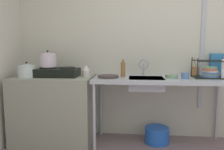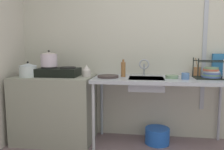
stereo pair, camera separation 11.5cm
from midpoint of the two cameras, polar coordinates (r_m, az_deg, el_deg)
The scene contains 18 objects.
wall_back at distance 3.07m, azimuth 16.80°, elevation 9.09°, with size 4.91×0.10×2.64m, color beige.
wall_metal_strip at distance 3.10m, azimuth 23.71°, elevation 11.22°, with size 0.05×0.01×2.11m, color #A1A7B5.
counter_concrete at distance 2.98m, azimuth -13.14°, elevation -8.27°, with size 0.97×0.61×0.83m, color gray.
counter_sink at distance 2.73m, azimuth 13.55°, elevation -2.01°, with size 1.61×0.61×0.83m.
stove at distance 2.87m, azimuth -12.31°, elevation 0.79°, with size 0.51×0.33×0.12m.
pot_on_left_burner at distance 2.90m, azimuth -14.65°, elevation 3.87°, with size 0.21×0.21×0.21m.
pot_beside_stove at distance 2.90m, azimuth -19.51°, elevation 1.18°, with size 0.21×0.21×0.19m.
percolator at distance 2.79m, azimuth -5.33°, elevation 1.04°, with size 0.10×0.10×0.14m.
sink_basin at distance 2.70m, azimuth 9.88°, elevation -2.20°, with size 0.41×0.36×0.14m, color #A1A7B5.
faucet at distance 2.83m, azimuth 9.34°, elevation 2.49°, with size 0.13×0.07×0.22m.
frying_pan at distance 2.68m, azimuth 0.22°, elevation -0.37°, with size 0.25×0.25×0.03m, color #3B3030.
dish_rack at distance 2.87m, azimuth 25.01°, elevation 0.32°, with size 0.38×0.27×0.24m.
cup_by_rack at distance 2.69m, azimuth 19.33°, elevation -0.25°, with size 0.09×0.09×0.07m, color #4E73AB.
small_bowl_on_drainboard at distance 2.73m, azimuth 16.16°, elevation -0.44°, with size 0.15×0.15×0.04m, color gray.
bottle_by_sink at distance 2.76m, azimuth 4.07°, elevation 1.50°, with size 0.06×0.06×0.21m.
cereal_box at distance 3.11m, azimuth 26.78°, elevation 2.25°, with size 0.19×0.07×0.28m, color #2A6CAA.
utensil_jar at distance 3.03m, azimuth 21.85°, elevation 0.83°, with size 0.08×0.08×0.23m.
bucket_on_floor at distance 2.96m, azimuth 12.57°, elevation -14.85°, with size 0.30×0.30×0.20m, color blue.
Camera 2 is at (-0.42, -1.19, 1.20)m, focal length 35.94 mm.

